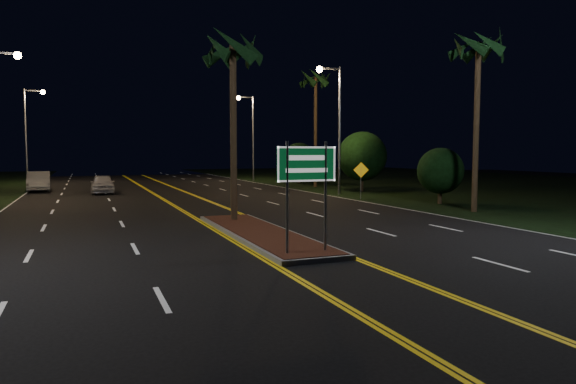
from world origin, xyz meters
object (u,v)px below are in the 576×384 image
streetlight_right_mid (335,115)px  car_near (103,182)px  palm_right_far (316,81)px  shrub_near (440,171)px  shrub_far (299,159)px  streetlight_right_far (250,128)px  palm_median (233,51)px  shrub_mid (362,156)px  highway_sign (307,174)px  streetlight_left_far (30,125)px  warning_sign (361,175)px  car_far (39,180)px  median_island (260,233)px  palm_right_near (479,48)px

streetlight_right_mid → car_near: 17.74m
palm_right_far → shrub_near: bearing=-87.5°
shrub_near → shrub_far: bearing=89.2°
streetlight_right_far → palm_median: size_ratio=1.08×
palm_median → shrub_mid: size_ratio=1.80×
shrub_near → highway_sign: bearing=-140.3°
streetlight_left_far → palm_right_far: size_ratio=0.87×
highway_sign → shrub_mid: bearing=56.6°
streetlight_right_far → warning_sign: (0.19, -23.44, -4.11)m
car_far → median_island: bearing=-74.1°
highway_sign → car_near: (-4.69, 26.77, -1.59)m
streetlight_right_far → palm_right_near: bearing=-86.6°
streetlight_right_mid → palm_right_near: palm_right_near is taller
palm_right_near → shrub_near: (1.00, 4.00, -6.27)m
warning_sign → shrub_near: bearing=-41.9°
highway_sign → streetlight_right_mid: 22.18m
palm_right_far → car_far: (-22.05, 3.70, -8.25)m
warning_sign → shrub_mid: bearing=77.0°
palm_median → palm_right_far: (12.80, 19.50, 1.87)m
palm_right_far → warning_sign: palm_right_far is taller
median_island → palm_right_near: size_ratio=1.10×
palm_right_far → car_far: size_ratio=1.92×
palm_median → warning_sign: 14.65m
streetlight_left_far → palm_right_far: bearing=-30.9°
streetlight_right_mid → car_far: (-19.87, 11.70, -4.76)m
median_island → shrub_far: bearing=64.6°
streetlight_right_far → palm_median: bearing=-108.6°
shrub_mid → car_near: bearing=163.4°
shrub_near → warning_sign: shrub_near is taller
car_far → warning_sign: (20.05, -15.14, 0.65)m
palm_right_near → palm_right_far: (0.30, 20.00, 0.93)m
shrub_far → palm_right_far: bearing=-99.5°
palm_right_far → shrub_mid: size_ratio=2.23×
palm_right_near → car_far: bearing=132.5°
palm_median → car_far: bearing=111.7°
shrub_mid → car_near: size_ratio=0.95×
shrub_mid → car_far: bearing=157.4°
streetlight_right_mid → shrub_mid: streetlight_right_mid is taller
median_island → car_far: bearing=109.1°
streetlight_right_far → palm_right_near: size_ratio=0.97×
palm_right_far → warning_sign: (-2.00, -11.44, -7.60)m
streetlight_right_far → car_far: (-19.87, -8.30, -4.76)m
shrub_mid → car_far: size_ratio=0.86×
median_island → shrub_mid: size_ratio=2.22×
streetlight_left_far → car_near: 16.34m
highway_sign → palm_right_far: (12.80, 27.20, 6.74)m
palm_right_far → palm_median: bearing=-123.3°
median_island → shrub_mid: (14.00, 17.00, 2.64)m
streetlight_left_far → shrub_near: size_ratio=2.73×
streetlight_right_far → car_near: bearing=-140.9°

